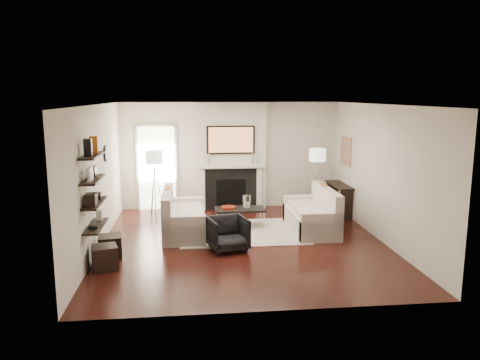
{
  "coord_description": "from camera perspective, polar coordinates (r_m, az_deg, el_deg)",
  "views": [
    {
      "loc": [
        -1.02,
        -8.82,
        2.88
      ],
      "look_at": [
        0.0,
        0.6,
        1.15
      ],
      "focal_mm": 35.0,
      "sensor_mm": 36.0,
      "label": 1
    }
  ],
  "objects": [
    {
      "name": "lamp_left_leg_c",
      "position": [
        11.11,
        -10.62,
        -1.67
      ],
      "size": [
        0.14,
        0.22,
        1.23
      ],
      "primitive_type": "cylinder",
      "rotation": [
        0.18,
        0.0,
        2.62
      ],
      "color": "silver",
      "rests_on": "floor"
    },
    {
      "name": "mantel_pilaster_r",
      "position": [
        11.89,
        2.35,
        -0.96
      ],
      "size": [
        0.12,
        0.08,
        1.1
      ],
      "primitive_type": "cube",
      "color": "white",
      "rests_on": "floor"
    },
    {
      "name": "chimney_breast",
      "position": [
        11.84,
        -1.19,
        2.92
      ],
      "size": [
        1.8,
        0.25,
        2.7
      ],
      "primitive_type": "cube",
      "color": "silver",
      "rests_on": "floor"
    },
    {
      "name": "tv_body",
      "position": [
        11.63,
        -1.13,
        4.92
      ],
      "size": [
        1.2,
        0.06,
        0.7
      ],
      "primitive_type": "cube",
      "color": "black",
      "rests_on": "chimney_breast"
    },
    {
      "name": "room_envelope",
      "position": [
        9.01,
        0.41,
        0.57
      ],
      "size": [
        6.0,
        6.0,
        6.0
      ],
      "color": "black",
      "rests_on": "ground"
    },
    {
      "name": "clock_face",
      "position": [
        9.93,
        -15.93,
        3.13
      ],
      "size": [
        0.01,
        0.29,
        0.29
      ],
      "primitive_type": "cylinder",
      "rotation": [
        0.0,
        1.57,
        0.0
      ],
      "color": "white",
      "rests_on": "clock_rim"
    },
    {
      "name": "pillow_left_charcoal",
      "position": [
        9.5,
        -8.9,
        -2.92
      ],
      "size": [
        0.1,
        0.4,
        0.4
      ],
      "primitive_type": "cube",
      "color": "black",
      "rests_on": "loveseat_left_cushion"
    },
    {
      "name": "hallway_panel",
      "position": [
        11.97,
        -10.09,
        1.39
      ],
      "size": [
        0.9,
        0.02,
        2.1
      ],
      "primitive_type": "cube",
      "color": "white",
      "rests_on": "floor"
    },
    {
      "name": "lamp_left_leg_a",
      "position": [
        11.19,
        -9.75,
        -1.56
      ],
      "size": [
        0.25,
        0.02,
        1.23
      ],
      "primitive_type": "cylinder",
      "rotation": [
        0.18,
        0.0,
        4.71
      ],
      "color": "silver",
      "rests_on": "floor"
    },
    {
      "name": "loveseat_right_base",
      "position": [
        10.19,
        8.61,
        -4.96
      ],
      "size": [
        0.85,
        1.8,
        0.42
      ],
      "primitive_type": "cube",
      "color": "beige",
      "rests_on": "floor"
    },
    {
      "name": "loveseat_left_cushion",
      "position": [
        9.84,
        -6.54,
        -3.89
      ],
      "size": [
        0.63,
        1.44,
        0.1
      ],
      "primitive_type": "cube",
      "color": "beige",
      "rests_on": "loveseat_left_base"
    },
    {
      "name": "coffee_leg_se",
      "position": [
        10.62,
        2.56,
        -4.33
      ],
      "size": [
        0.02,
        0.02,
        0.38
      ],
      "primitive_type": "cylinder",
      "color": "silver",
      "rests_on": "floor"
    },
    {
      "name": "decor_box_tall",
      "position": [
        8.58,
        -16.77,
        -4.08
      ],
      "size": [
        0.1,
        0.1,
        0.18
      ],
      "primitive_type": "cube",
      "color": "white",
      "rests_on": "shelf_bottom"
    },
    {
      "name": "console_top",
      "position": [
        11.55,
        12.04,
        -0.61
      ],
      "size": [
        0.35,
        1.2,
        0.04
      ],
      "primitive_type": "cube",
      "color": "black",
      "rests_on": "floor"
    },
    {
      "name": "candlestick_r_short",
      "position": [
        11.75,
        2.19,
        2.5
      ],
      "size": [
        0.04,
        0.04,
        0.24
      ],
      "primitive_type": "cylinder",
      "color": "silver",
      "rests_on": "mantel_shelf"
    },
    {
      "name": "rug",
      "position": [
        10.0,
        0.23,
        -6.35
      ],
      "size": [
        2.6,
        2.0,
        0.01
      ],
      "primitive_type": "cube",
      "color": "#BAA998",
      "rests_on": "floor"
    },
    {
      "name": "fireplace_surround",
      "position": [
        11.84,
        -1.12,
        -1.15
      ],
      "size": [
        1.3,
        0.02,
        1.04
      ],
      "primitive_type": "cube",
      "color": "black",
      "rests_on": "floor"
    },
    {
      "name": "lamp_right_leg_a",
      "position": [
        11.62,
        9.83,
        -1.12
      ],
      "size": [
        0.25,
        0.02,
        1.23
      ],
      "primitive_type": "cylinder",
      "rotation": [
        0.18,
        0.0,
        4.71
      ],
      "color": "silver",
      "rests_on": "floor"
    },
    {
      "name": "coffee_leg_sw",
      "position": [
        10.52,
        -2.85,
        -4.48
      ],
      "size": [
        0.02,
        0.02,
        0.38
      ],
      "primitive_type": "cylinder",
      "color": "silver",
      "rests_on": "floor"
    },
    {
      "name": "loveseat_left_arm_n",
      "position": [
        9.11,
        -6.86,
        -6.19
      ],
      "size": [
        0.85,
        0.18,
        0.6
      ],
      "primitive_type": "cube",
      "color": "beige",
      "rests_on": "floor"
    },
    {
      "name": "copper_bowl",
      "position": [
        10.26,
        -1.39,
        -3.38
      ],
      "size": [
        0.32,
        0.32,
        0.05
      ],
      "primitive_type": "cylinder",
      "color": "#A5301B",
      "rests_on": "coffee_table"
    },
    {
      "name": "lamp_right_leg_c",
      "position": [
        11.48,
        9.17,
        -1.23
      ],
      "size": [
        0.14,
        0.22,
        1.23
      ],
      "primitive_type": "cylinder",
      "rotation": [
        0.18,
        0.0,
        2.62
      ],
      "color": "silver",
      "rests_on": "floor"
    },
    {
      "name": "candlestick_l_tall",
      "position": [
        11.63,
        -3.82,
        2.55
      ],
      "size": [
        0.04,
        0.04,
        0.3
      ],
      "primitive_type": "cylinder",
      "color": "silver",
      "rests_on": "mantel_shelf"
    },
    {
      "name": "loveseat_right_cushion",
      "position": [
        10.11,
        8.37,
        -3.55
      ],
      "size": [
        0.63,
        1.44,
        0.1
      ],
      "primitive_type": "cube",
      "color": "beige",
      "rests_on": "loveseat_right_base"
    },
    {
      "name": "loveseat_right_back",
      "position": [
        10.2,
        10.48,
        -3.17
      ],
      "size": [
        0.18,
        1.8,
        0.8
      ],
      "primitive_type": "cube",
      "color": "beige",
      "rests_on": "floor"
    },
    {
      "name": "lamp_left_post",
      "position": [
        11.2,
        -10.31,
        -1.57
      ],
      "size": [
        0.02,
        0.02,
        1.2
      ],
      "primitive_type": "cylinder",
      "color": "silver",
      "rests_on": "floor"
    },
    {
      "name": "decor_books",
      "position": [
        8.14,
        -17.36,
        -5.37
      ],
      "size": [
        0.14,
        0.2,
        0.05
      ],
      "primitive_type": "cube",
      "color": "black",
      "rests_on": "shelf_bottom"
    },
    {
      "name": "coffee_leg_ne",
      "position": [
        10.2,
        2.94,
        -4.95
      ],
      "size": [
        0.02,
        0.02,
        0.38
      ],
      "primitive_type": "cylinder",
      "color": "silver",
      "rests_on": "floor"
    },
    {
      "name": "coffee_table",
      "position": [
        10.29,
        0.0,
        -3.59
      ],
      "size": [
        1.1,
        0.55,
        0.04
      ],
      "primitive_type": "cube",
      "color": "black",
      "rests_on": "floor"
    },
    {
      "name": "firebox",
      "position": [
        11.85,
        -1.12,
        -1.48
      ],
      "size": [
        0.75,
        0.02,
        0.65
      ],
      "primitive_type": "cube",
      "color": "black",
      "rests_on": "floor"
    },
    {
      "name": "pillow_left_orange",
      "position": [
        10.08,
        -8.75,
        -2.08
      ],
      "size": [
        0.1,
        0.42,
        0.42
      ],
      "primitive_type": "cube",
      "color": "#B85D16",
      "rests_on": "loveseat_left_cushion"
    },
    {
      "name": "door_trim_r",
      "position": [
        11.92,
        -7.8,
        1.43
      ],
      "size": [
        0.06,
        0.06,
        2.16
      ],
      "primitive_type": "cube",
      "color": "white",
      "rests_on": "floor"
    },
    {
      "name": "hurricane_glass",
      "position": [
        10.27,
        0.83,
        -2.7
      ],
      "size": [
        0.17,
        0.17,
        0.3
      ],
      "primitive_type": "cylinder",
      "color": "white",
      "rests_on": "coffee_table"
    },
    {
      "name": "ottoman_far",
      "position": [
        8.25,
        -16.15,
        -9.04
      ],
      "size": [
        0.49,
        0.49,
        0.4
      ],
      "primitive_type": "cube",
      "rotation": [
        0.0,
        0.0,
        0.26
      ],
      "color": "black",
      "rests_on": "floor"
    },
    {
      "name": "candlestick_l_short",
      "position": [
        11.63,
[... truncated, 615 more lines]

